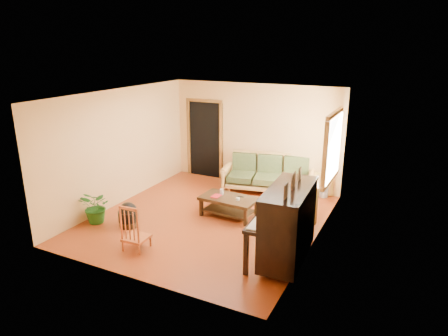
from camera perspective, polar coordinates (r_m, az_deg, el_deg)
The scene contains 16 objects.
floor at distance 8.50m, azimuth -2.25°, elevation -7.21°, with size 5.00×5.00×0.00m, color maroon.
doorway at distance 10.90m, azimuth -2.77°, elevation 4.05°, with size 1.08×0.16×2.05m, color black.
window at distance 8.46m, azimuth 15.28°, elevation 2.83°, with size 0.12×1.36×1.46m, color white.
sofa at distance 9.86m, azimuth 6.30°, elevation -0.85°, with size 2.19×0.92×0.94m, color #A5773C.
coffee_table at distance 8.52m, azimuth 0.68°, elevation -5.56°, with size 1.19×0.65×0.43m, color black.
armchair at distance 8.26m, azimuth 10.31°, elevation -4.76°, with size 0.88×0.93×0.93m, color #A5773C.
piano at distance 6.73m, azimuth 9.11°, elevation -8.13°, with size 0.89×1.51×1.33m, color black.
footstool at distance 8.30m, azimuth -13.49°, elevation -6.90°, with size 0.40×0.40×0.38m, color black.
red_chair at distance 7.31m, azimuth -12.50°, elevation -8.18°, with size 0.41×0.44×0.87m, color #9C431C.
leaning_frame at distance 9.89m, azimuth 14.00°, elevation -2.23°, with size 0.46×0.10×0.61m, color gold.
ceramic_crock at distance 9.88m, azimuth 14.06°, elevation -3.35°, with size 0.20×0.20×0.25m, color #34559C.
potted_plant at distance 8.57m, azimuth -17.73°, elevation -5.30°, with size 0.63×0.55×0.70m, color #1C5317.
book at distance 8.51m, azimuth -1.62°, elevation -3.95°, with size 0.17×0.23×0.02m, color maroon.
candle at distance 8.56m, azimuth -0.34°, elevation -3.42°, with size 0.08×0.08×0.13m, color silver.
glass_jar at distance 8.28m, azimuth 1.99°, elevation -4.45°, with size 0.08×0.08×0.05m, color silver.
remote at distance 8.46m, azimuth 2.39°, elevation -4.12°, with size 0.14×0.04×0.01m, color black.
Camera 1 is at (3.74, -6.76, 3.54)m, focal length 32.00 mm.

